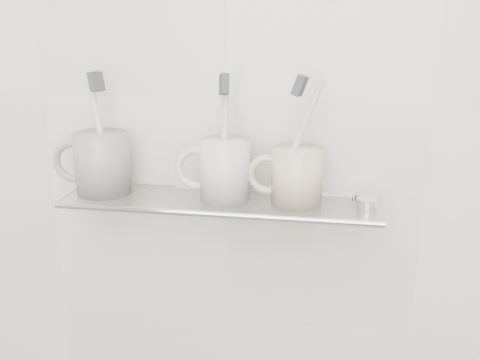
% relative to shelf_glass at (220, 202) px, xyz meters
% --- Properties ---
extents(wall_back, '(2.50, 0.00, 2.50)m').
position_rel_shelf_glass_xyz_m(wall_back, '(0.00, 0.06, 0.15)').
color(wall_back, beige).
rests_on(wall_back, ground).
extents(shelf_glass, '(0.50, 0.12, 0.01)m').
position_rel_shelf_glass_xyz_m(shelf_glass, '(0.00, 0.00, 0.00)').
color(shelf_glass, silver).
rests_on(shelf_glass, wall_back).
extents(shelf_rail, '(0.50, 0.01, 0.01)m').
position_rel_shelf_glass_xyz_m(shelf_rail, '(0.00, -0.06, 0.00)').
color(shelf_rail, silver).
rests_on(shelf_rail, shelf_glass).
extents(bracket_left, '(0.02, 0.03, 0.02)m').
position_rel_shelf_glass_xyz_m(bracket_left, '(-0.21, 0.05, -0.01)').
color(bracket_left, silver).
rests_on(bracket_left, wall_back).
extents(bracket_right, '(0.02, 0.03, 0.02)m').
position_rel_shelf_glass_xyz_m(bracket_right, '(0.21, 0.05, -0.01)').
color(bracket_right, silver).
rests_on(bracket_right, wall_back).
extents(mug_left, '(0.12, 0.12, 0.10)m').
position_rel_shelf_glass_xyz_m(mug_left, '(-0.20, 0.00, 0.05)').
color(mug_left, silver).
rests_on(mug_left, shelf_glass).
extents(mug_left_handle, '(0.07, 0.01, 0.07)m').
position_rel_shelf_glass_xyz_m(mug_left_handle, '(-0.25, 0.00, 0.05)').
color(mug_left_handle, silver).
rests_on(mug_left_handle, mug_left).
extents(toothbrush_left, '(0.05, 0.04, 0.19)m').
position_rel_shelf_glass_xyz_m(toothbrush_left, '(-0.20, 0.00, 0.10)').
color(toothbrush_left, silver).
rests_on(toothbrush_left, mug_left).
extents(bristles_left, '(0.02, 0.03, 0.03)m').
position_rel_shelf_glass_xyz_m(bristles_left, '(-0.20, 0.00, 0.19)').
color(bristles_left, '#36393E').
rests_on(bristles_left, toothbrush_left).
extents(mug_center, '(0.08, 0.08, 0.10)m').
position_rel_shelf_glass_xyz_m(mug_center, '(0.01, 0.00, 0.05)').
color(mug_center, silver).
rests_on(mug_center, shelf_glass).
extents(mug_center_handle, '(0.07, 0.01, 0.07)m').
position_rel_shelf_glass_xyz_m(mug_center_handle, '(-0.04, 0.00, 0.05)').
color(mug_center_handle, silver).
rests_on(mug_center_handle, mug_center).
extents(toothbrush_center, '(0.02, 0.06, 0.19)m').
position_rel_shelf_glass_xyz_m(toothbrush_center, '(0.01, 0.00, 0.10)').
color(toothbrush_center, silver).
rests_on(toothbrush_center, mug_center).
extents(bristles_center, '(0.02, 0.03, 0.04)m').
position_rel_shelf_glass_xyz_m(bristles_center, '(0.01, 0.00, 0.19)').
color(bristles_center, '#36393E').
rests_on(bristles_center, toothbrush_center).
extents(mug_right, '(0.09, 0.09, 0.09)m').
position_rel_shelf_glass_xyz_m(mug_right, '(0.12, 0.00, 0.05)').
color(mug_right, beige).
rests_on(mug_right, shelf_glass).
extents(mug_right_handle, '(0.06, 0.01, 0.06)m').
position_rel_shelf_glass_xyz_m(mug_right_handle, '(0.07, 0.00, 0.05)').
color(mug_right_handle, beige).
rests_on(mug_right_handle, mug_right).
extents(toothbrush_right, '(0.08, 0.01, 0.18)m').
position_rel_shelf_glass_xyz_m(toothbrush_right, '(0.12, 0.00, 0.10)').
color(toothbrush_right, silver).
rests_on(toothbrush_right, mug_right).
extents(bristles_right, '(0.03, 0.02, 0.03)m').
position_rel_shelf_glass_xyz_m(bristles_right, '(0.12, 0.00, 0.19)').
color(bristles_right, '#36393E').
rests_on(bristles_right, toothbrush_right).
extents(chrome_cap, '(0.03, 0.03, 0.01)m').
position_rel_shelf_glass_xyz_m(chrome_cap, '(0.23, 0.00, 0.01)').
color(chrome_cap, silver).
rests_on(chrome_cap, shelf_glass).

